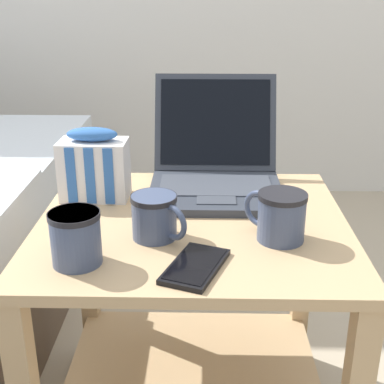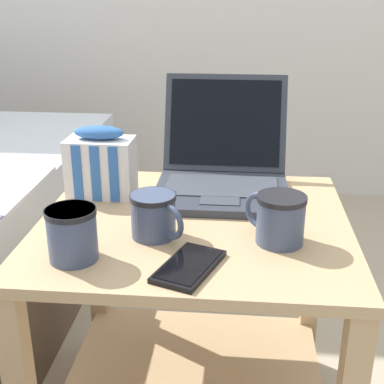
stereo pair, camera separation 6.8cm
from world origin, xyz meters
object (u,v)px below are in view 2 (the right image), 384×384
Objects in this scene: laptop at (222,168)px; snack_bag at (101,164)px; mug_front_right at (72,231)px; mug_mid_center at (279,216)px; mug_front_left at (154,213)px; cell_phone at (189,266)px.

snack_bag is at bearing -165.46° from laptop.
laptop reaches higher than snack_bag.
mug_mid_center is (0.36, 0.10, -0.00)m from mug_front_right.
mug_front_right is 0.30m from snack_bag.
mug_front_right is (-0.13, -0.10, 0.01)m from mug_front_left.
mug_front_left is 0.16m from mug_front_right.
mug_front_left is 0.90× the size of mug_front_right.
mug_front_right is at bearing -164.87° from mug_mid_center.
mug_front_left is 0.67× the size of snack_bag.
mug_mid_center is at bearing -0.13° from mug_front_left.
snack_bag is 0.40m from cell_phone.
mug_mid_center is at bearing -66.82° from laptop.
mug_front_right is 0.21m from cell_phone.
mug_front_left is 0.67× the size of cell_phone.
snack_bag is at bearing 127.34° from mug_front_left.
mug_mid_center is (0.23, -0.00, 0.00)m from mug_front_left.
laptop is 3.00× the size of mug_mid_center.
cell_phone is (0.21, -0.02, -0.05)m from mug_front_right.
laptop is 2.10× the size of cell_phone.
mug_front_left is at bearing 37.37° from mug_front_right.
laptop is 0.30m from mug_mid_center.
laptop reaches higher than mug_mid_center.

